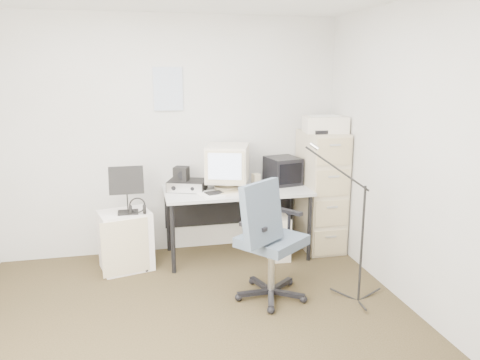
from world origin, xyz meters
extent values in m
cube|color=#322B15|center=(0.00, 0.00, -0.01)|extent=(3.60, 3.60, 0.01)
cube|color=silver|center=(0.00, 1.80, 1.25)|extent=(3.60, 0.02, 2.50)
cube|color=silver|center=(0.00, -1.80, 1.25)|extent=(3.60, 0.02, 2.50)
cube|color=silver|center=(1.80, 0.00, 1.25)|extent=(0.02, 3.60, 2.50)
cube|color=white|center=(-0.02, 1.79, 1.75)|extent=(0.30, 0.02, 0.44)
cube|color=#C2B18F|center=(1.58, 1.48, 0.65)|extent=(0.40, 0.60, 1.30)
cube|color=beige|center=(1.58, 1.44, 1.38)|extent=(0.48, 0.36, 0.17)
cube|color=#AAAAAA|center=(0.63, 1.45, 0.36)|extent=(1.50, 0.70, 0.73)
cube|color=beige|center=(0.54, 1.51, 0.96)|extent=(0.53, 0.55, 0.46)
cube|color=black|center=(1.17, 1.58, 0.88)|extent=(0.38, 0.40, 0.29)
cube|color=beige|center=(0.86, 1.53, 0.80)|extent=(0.09, 0.09, 0.14)
cube|color=beige|center=(0.61, 1.30, 0.74)|extent=(0.44, 0.23, 0.02)
cube|color=black|center=(0.93, 1.23, 0.75)|extent=(0.09, 0.13, 0.03)
cube|color=black|center=(0.12, 1.53, 0.78)|extent=(0.45, 0.38, 0.11)
cube|color=black|center=(0.07, 1.53, 0.91)|extent=(0.18, 0.18, 0.14)
cube|color=white|center=(0.32, 1.28, 0.74)|extent=(0.27, 0.32, 0.02)
cube|color=beige|center=(1.04, 1.38, 0.23)|extent=(0.24, 0.50, 0.45)
cube|color=slate|center=(0.71, 0.45, 0.54)|extent=(0.88, 0.88, 1.09)
cube|color=white|center=(-0.52, 1.37, 0.29)|extent=(0.55, 0.48, 0.59)
cube|color=black|center=(-0.48, 1.32, 0.83)|extent=(0.36, 0.24, 0.47)
torus|color=black|center=(-0.39, 1.27, 0.64)|extent=(0.21, 0.21, 0.03)
cylinder|color=black|center=(1.44, 0.23, 0.67)|extent=(0.03, 0.03, 1.34)
camera|label=1|loc=(-0.38, -3.15, 1.95)|focal=35.00mm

